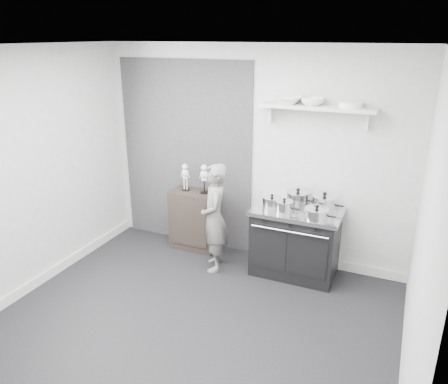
{
  "coord_description": "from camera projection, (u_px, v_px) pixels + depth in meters",
  "views": [
    {
      "loc": [
        1.81,
        -3.23,
        2.79
      ],
      "look_at": [
        -0.02,
        0.95,
        1.13
      ],
      "focal_mm": 35.0,
      "sensor_mm": 36.0,
      "label": 1
    }
  ],
  "objects": [
    {
      "name": "side_cabinet",
      "position": [
        195.0,
        220.0,
        5.94
      ],
      "size": [
        0.63,
        0.37,
        0.82
      ],
      "primitive_type": "cube",
      "color": "black",
      "rests_on": "ground"
    },
    {
      "name": "bowl_small",
      "position": [
        312.0,
        102.0,
        4.87
      ],
      "size": [
        0.26,
        0.26,
        0.08
      ],
      "primitive_type": "imported",
      "color": "white",
      "rests_on": "wall_shelf"
    },
    {
      "name": "ground",
      "position": [
        188.0,
        327.0,
        4.42
      ],
      "size": [
        4.0,
        4.0,
        0.0
      ],
      "primitive_type": "plane",
      "color": "black",
      "rests_on": "ground"
    },
    {
      "name": "skeleton_torso",
      "position": [
        204.0,
        177.0,
        5.67
      ],
      "size": [
        0.13,
        0.08,
        0.45
      ],
      "primitive_type": null,
      "color": "beige",
      "rests_on": "side_cabinet"
    },
    {
      "name": "bowl_large",
      "position": [
        287.0,
        100.0,
        4.97
      ],
      "size": [
        0.33,
        0.33,
        0.08
      ],
      "primitive_type": "imported",
      "color": "white",
      "rests_on": "wall_shelf"
    },
    {
      "name": "plate_stack",
      "position": [
        350.0,
        105.0,
        4.71
      ],
      "size": [
        0.25,
        0.25,
        0.06
      ],
      "primitive_type": "cylinder",
      "color": "white",
      "rests_on": "wall_shelf"
    },
    {
      "name": "pot_front_left",
      "position": [
        272.0,
        203.0,
        5.16
      ],
      "size": [
        0.31,
        0.22,
        0.18
      ],
      "color": "silver",
      "rests_on": "stove"
    },
    {
      "name": "stove",
      "position": [
        295.0,
        242.0,
        5.28
      ],
      "size": [
        1.05,
        0.66,
        0.84
      ],
      "color": "black",
      "rests_on": "ground"
    },
    {
      "name": "pot_back_left",
      "position": [
        298.0,
        199.0,
        5.24
      ],
      "size": [
        0.36,
        0.28,
        0.22
      ],
      "color": "silver",
      "rests_on": "stove"
    },
    {
      "name": "room_shell",
      "position": [
        182.0,
        167.0,
        4.02
      ],
      "size": [
        4.02,
        3.62,
        2.71
      ],
      "color": "#B2B2B0",
      "rests_on": "ground"
    },
    {
      "name": "child",
      "position": [
        215.0,
        218.0,
        5.31
      ],
      "size": [
        0.51,
        0.59,
        1.36
      ],
      "primitive_type": "imported",
      "rotation": [
        0.0,
        0.0,
        -1.12
      ],
      "color": "slate",
      "rests_on": "ground"
    },
    {
      "name": "pot_front_center",
      "position": [
        284.0,
        207.0,
        5.04
      ],
      "size": [
        0.29,
        0.21,
        0.18
      ],
      "color": "silver",
      "rests_on": "stove"
    },
    {
      "name": "skeleton_full",
      "position": [
        185.0,
        175.0,
        5.78
      ],
      "size": [
        0.12,
        0.08,
        0.42
      ],
      "primitive_type": null,
      "color": "beige",
      "rests_on": "side_cabinet"
    },
    {
      "name": "wall_shelf",
      "position": [
        317.0,
        108.0,
        4.88
      ],
      "size": [
        1.3,
        0.26,
        0.24
      ],
      "color": "silver",
      "rests_on": "room_shell"
    },
    {
      "name": "pot_front_right",
      "position": [
        317.0,
        213.0,
        4.87
      ],
      "size": [
        0.35,
        0.27,
        0.17
      ],
      "color": "silver",
      "rests_on": "stove"
    },
    {
      "name": "pot_back_right",
      "position": [
        324.0,
        203.0,
        5.11
      ],
      "size": [
        0.37,
        0.28,
        0.22
      ],
      "color": "silver",
      "rests_on": "stove"
    }
  ]
}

